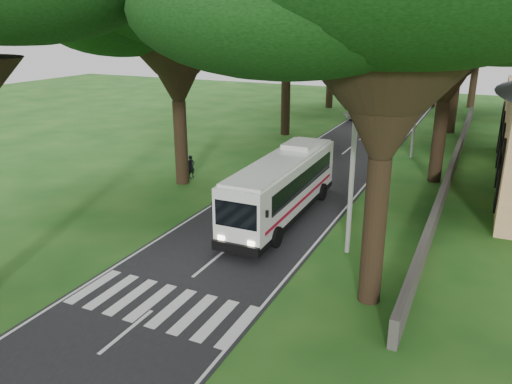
% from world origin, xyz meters
% --- Properties ---
extents(ground, '(140.00, 140.00, 0.00)m').
position_xyz_m(ground, '(0.00, 0.00, 0.00)').
color(ground, '#164814').
rests_on(ground, ground).
extents(road, '(8.00, 120.00, 0.04)m').
position_xyz_m(road, '(0.00, 25.00, 0.01)').
color(road, black).
rests_on(road, ground).
extents(crosswalk, '(8.00, 3.00, 0.01)m').
position_xyz_m(crosswalk, '(0.00, -2.00, 0.00)').
color(crosswalk, silver).
rests_on(crosswalk, ground).
extents(property_wall, '(0.35, 50.00, 1.20)m').
position_xyz_m(property_wall, '(9.00, 24.00, 0.60)').
color(property_wall, '#383533').
rests_on(property_wall, ground).
extents(pole_near, '(1.60, 0.24, 8.00)m').
position_xyz_m(pole_near, '(5.50, 6.00, 4.18)').
color(pole_near, gray).
rests_on(pole_near, ground).
extents(pole_mid, '(1.60, 0.24, 8.00)m').
position_xyz_m(pole_mid, '(5.50, 26.00, 4.18)').
color(pole_mid, gray).
rests_on(pole_mid, ground).
extents(pole_far, '(1.60, 0.24, 8.00)m').
position_xyz_m(pole_far, '(5.50, 46.00, 4.18)').
color(pole_far, gray).
rests_on(pole_far, ground).
extents(tree_l_mida, '(13.55, 13.55, 14.67)m').
position_xyz_m(tree_l_mida, '(-8.00, 12.00, 11.64)').
color(tree_l_mida, black).
rests_on(tree_l_mida, ground).
extents(tree_l_far, '(13.89, 13.89, 15.32)m').
position_xyz_m(tree_l_far, '(-8.50, 48.00, 12.21)').
color(tree_l_far, black).
rests_on(tree_l_far, ground).
extents(tree_r_mida, '(14.18, 14.18, 14.53)m').
position_xyz_m(tree_r_mida, '(8.00, 20.00, 11.40)').
color(tree_r_mida, black).
rests_on(tree_r_mida, ground).
extents(tree_r_midb, '(12.91, 12.91, 13.77)m').
position_xyz_m(tree_r_midb, '(7.50, 38.00, 10.87)').
color(tree_r_midb, black).
rests_on(tree_r_midb, ground).
extents(tree_r_far, '(16.22, 16.22, 14.60)m').
position_xyz_m(tree_r_far, '(8.50, 56.00, 11.09)').
color(tree_r_far, black).
rests_on(tree_r_far, ground).
extents(coach_bus, '(2.94, 11.96, 3.52)m').
position_xyz_m(coach_bus, '(0.80, 9.03, 1.89)').
color(coach_bus, white).
rests_on(coach_bus, ground).
extents(distant_car_a, '(2.73, 4.33, 1.37)m').
position_xyz_m(distant_car_a, '(-2.69, 41.46, 0.72)').
color(distant_car_a, silver).
rests_on(distant_car_a, road).
extents(distant_car_b, '(1.51, 3.95, 1.28)m').
position_xyz_m(distant_car_b, '(-3.00, 49.96, 0.67)').
color(distant_car_b, '#22224F').
rests_on(distant_car_b, road).
extents(distant_car_c, '(2.85, 4.58, 1.24)m').
position_xyz_m(distant_car_c, '(3.00, 55.78, 0.65)').
color(distant_car_c, maroon).
rests_on(distant_car_c, road).
extents(pedestrian, '(0.58, 0.71, 1.67)m').
position_xyz_m(pedestrian, '(-8.09, 13.31, 0.83)').
color(pedestrian, black).
rests_on(pedestrian, ground).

